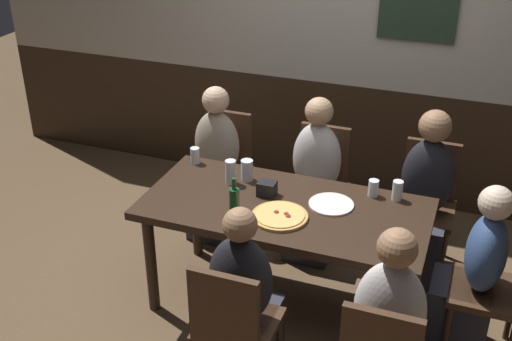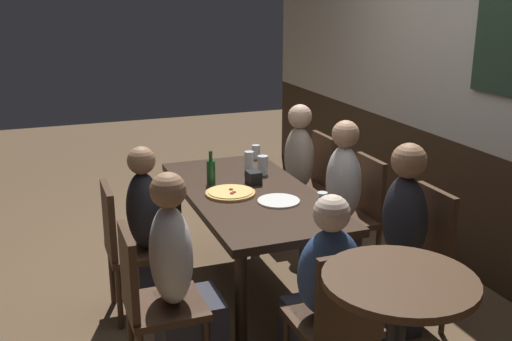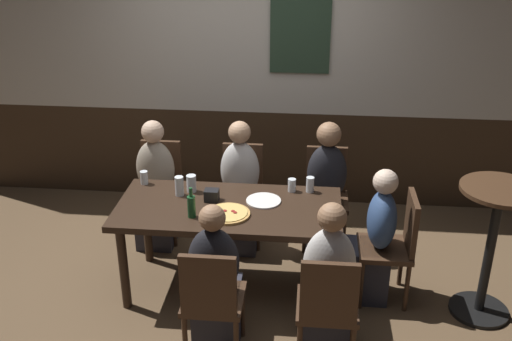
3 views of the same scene
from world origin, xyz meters
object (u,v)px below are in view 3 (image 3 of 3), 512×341
(person_right_far, at_px, (326,198))
(person_mid_far, at_px, (240,196))
(person_head_east, at_px, (373,246))
(person_mid_near, at_px, (216,287))
(pint_glass_amber, at_px, (310,185))
(tumbler_water, at_px, (144,178))
(person_right_near, at_px, (327,291))
(beer_glass_half, at_px, (179,187))
(chair_left_far, at_px, (160,184))
(beer_bottle_green, at_px, (191,206))
(tumbler_short, at_px, (292,186))
(beer_glass_tall, at_px, (191,185))
(chair_right_near, at_px, (328,305))
(condiment_caddy, at_px, (212,195))
(pizza, at_px, (228,214))
(chair_right_far, at_px, (325,191))
(chair_mid_near, at_px, (212,298))
(plate_white_large, at_px, (264,201))
(chair_head_east, at_px, (395,242))
(person_left_far, at_px, (156,193))
(dining_table, at_px, (229,216))
(side_bar_table, at_px, (491,242))

(person_right_far, relative_size, person_mid_far, 1.02)
(person_head_east, xyz_separation_m, person_mid_near, (-1.11, -0.66, 0.01))
(pint_glass_amber, xyz_separation_m, tumbler_water, (-1.35, 0.02, -0.01))
(person_head_east, relative_size, pint_glass_amber, 8.75)
(person_right_near, xyz_separation_m, beer_glass_half, (-1.16, 0.81, 0.32))
(chair_left_far, xyz_separation_m, person_mid_near, (0.75, -1.48, -0.03))
(beer_bottle_green, bearing_deg, person_right_near, -25.14)
(tumbler_short, bearing_deg, chair_left_far, 156.90)
(beer_glass_tall, bearing_deg, pint_glass_amber, 5.23)
(chair_right_near, height_order, condiment_caddy, chair_right_near)
(person_right_far, height_order, pizza, person_right_far)
(tumbler_short, height_order, condiment_caddy, tumbler_short)
(chair_right_far, bearing_deg, tumbler_water, -161.52)
(person_head_east, relative_size, condiment_caddy, 9.92)
(chair_mid_near, bearing_deg, chair_left_far, 114.55)
(chair_right_far, bearing_deg, pizza, -127.39)
(chair_mid_near, height_order, person_head_east, person_head_east)
(person_right_near, bearing_deg, plate_white_large, 122.92)
(chair_right_far, xyz_separation_m, chair_left_far, (-1.50, 0.00, 0.00))
(chair_head_east, distance_m, tumbler_water, 2.06)
(chair_head_east, xyz_separation_m, person_right_far, (-0.52, 0.66, 0.01))
(person_right_far, height_order, person_left_far, person_right_far)
(person_right_near, relative_size, person_left_far, 1.01)
(person_mid_far, bearing_deg, chair_head_east, -27.51)
(chair_mid_near, height_order, plate_white_large, chair_mid_near)
(person_head_east, bearing_deg, chair_mid_near, -143.34)
(dining_table, height_order, tumbler_short, tumbler_short)
(chair_head_east, bearing_deg, tumbler_water, 170.85)
(person_right_far, bearing_deg, person_mid_far, -179.93)
(chair_head_east, xyz_separation_m, person_mid_near, (-1.27, -0.66, -0.03))
(beer_bottle_green, bearing_deg, condiment_caddy, 69.72)
(person_head_east, height_order, pint_glass_amber, person_head_east)
(chair_left_far, xyz_separation_m, tumbler_short, (1.22, -0.52, 0.29))
(person_head_east, bearing_deg, chair_head_east, 0.00)
(person_right_far, distance_m, tumbler_short, 0.54)
(person_right_near, height_order, tumbler_short, person_right_near)
(chair_left_far, xyz_separation_m, person_left_far, (-0.00, -0.16, -0.01))
(chair_right_far, distance_m, person_mid_far, 0.77)
(tumbler_short, height_order, pint_glass_amber, pint_glass_amber)
(plate_white_large, bearing_deg, side_bar_table, -7.95)
(chair_left_far, xyz_separation_m, beer_glass_tall, (0.42, -0.60, 0.30))
(dining_table, relative_size, person_left_far, 1.49)
(pint_glass_amber, bearing_deg, tumbler_water, 179.30)
(chair_left_far, distance_m, condiment_caddy, 1.00)
(person_mid_near, bearing_deg, beer_bottle_green, 117.67)
(beer_glass_half, bearing_deg, pizza, -34.02)
(person_right_near, xyz_separation_m, side_bar_table, (1.17, 0.53, 0.13))
(chair_right_near, relative_size, person_mid_far, 0.75)
(chair_left_far, xyz_separation_m, plate_white_large, (1.01, -0.72, 0.25))
(dining_table, relative_size, beer_glass_half, 10.85)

